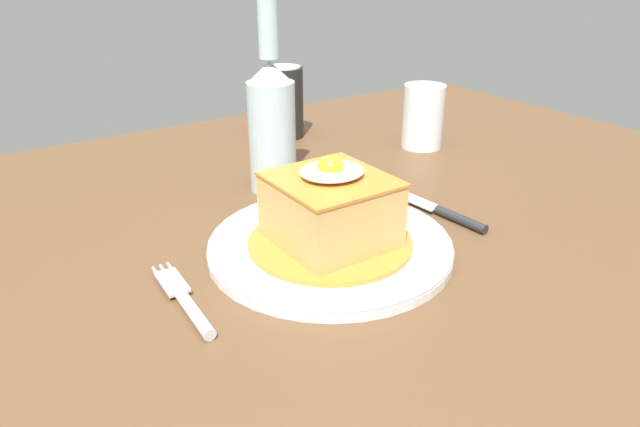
% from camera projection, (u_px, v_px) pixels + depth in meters
% --- Properties ---
extents(dining_table, '(1.33, 1.04, 0.76)m').
position_uv_depth(dining_table, '(352.00, 285.00, 0.76)').
color(dining_table, brown).
rests_on(dining_table, ground_plane).
extents(main_plate, '(0.27, 0.27, 0.02)m').
position_uv_depth(main_plate, '(330.00, 245.00, 0.64)').
color(main_plate, white).
rests_on(main_plate, dining_table).
extents(sandwich_meal, '(0.18, 0.18, 0.10)m').
position_uv_depth(sandwich_meal, '(330.00, 212.00, 0.62)').
color(sandwich_meal, orange).
rests_on(sandwich_meal, main_plate).
extents(fork, '(0.02, 0.14, 0.01)m').
position_uv_depth(fork, '(187.00, 303.00, 0.54)').
color(fork, silver).
rests_on(fork, dining_table).
extents(knife, '(0.03, 0.17, 0.01)m').
position_uv_depth(knife, '(445.00, 213.00, 0.72)').
color(knife, '#262628').
rests_on(knife, dining_table).
extents(soda_can, '(0.07, 0.07, 0.12)m').
position_uv_depth(soda_can, '(284.00, 102.00, 1.01)').
color(soda_can, black).
rests_on(soda_can, dining_table).
extents(beer_bottle_clear, '(0.06, 0.06, 0.27)m').
position_uv_depth(beer_bottle_clear, '(271.00, 120.00, 0.77)').
color(beer_bottle_clear, '#ADC6CC').
rests_on(beer_bottle_clear, dining_table).
extents(drinking_glass, '(0.07, 0.07, 0.10)m').
position_uv_depth(drinking_glass, '(423.00, 121.00, 0.96)').
color(drinking_glass, '#3F2314').
rests_on(drinking_glass, dining_table).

